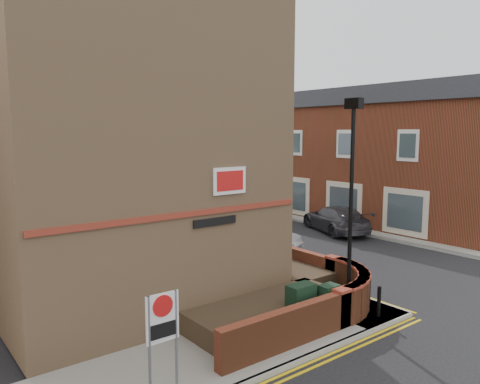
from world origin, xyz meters
name	(u,v)px	position (x,y,z in m)	size (l,w,h in m)	color
ground	(344,344)	(0.00, 0.00, 0.00)	(120.00, 120.00, 0.00)	black
pavement_corner	(199,360)	(-3.50, 1.50, 0.06)	(13.00, 3.00, 0.12)	gray
pavement_main	(140,231)	(2.00, 16.00, 0.06)	(2.00, 32.00, 0.12)	gray
pavement_far	(317,216)	(13.00, 13.00, 0.06)	(4.00, 40.00, 0.12)	gray
kerb_main_near	(156,228)	(3.00, 16.00, 0.06)	(0.15, 32.00, 0.12)	gray
kerb_main_far	(294,220)	(11.00, 13.00, 0.06)	(0.15, 40.00, 0.12)	gray
yellow_lines_main	(160,229)	(3.25, 16.00, 0.01)	(0.28, 32.00, 0.01)	gold
corner_building	(109,109)	(-2.84, 8.00, 6.23)	(8.95, 10.40, 13.60)	tan
garden_wall	(279,315)	(0.00, 2.50, 0.00)	(6.80, 6.00, 1.20)	brown
lamppost	(351,205)	(1.60, 1.20, 3.34)	(0.25, 0.50, 6.30)	black
utility_cabinet_large	(301,306)	(-0.30, 1.30, 0.72)	(0.80, 0.45, 1.20)	black
utility_cabinet_small	(329,304)	(0.50, 1.00, 0.67)	(0.55, 0.40, 1.10)	black
bollard_near	(379,302)	(2.00, 0.40, 0.57)	(0.11, 0.11, 0.90)	black
bollard_far	(369,290)	(2.60, 1.20, 0.57)	(0.11, 0.11, 0.90)	black
zone_sign	(163,326)	(-5.00, 0.50, 1.64)	(0.72, 0.07, 2.20)	slate
far_terrace	(291,152)	(14.50, 17.00, 4.04)	(5.40, 30.40, 8.00)	brown
far_terrace_cream	(154,146)	(14.50, 38.00, 4.05)	(5.40, 12.40, 8.00)	beige
tree_near	(154,147)	(2.00, 14.05, 4.70)	(3.64, 3.65, 6.70)	#382B1E
tree_mid	(95,136)	(2.00, 22.05, 5.20)	(4.03, 4.03, 7.42)	#382B1E
tree_far	(57,139)	(2.00, 30.05, 4.91)	(3.81, 3.81, 7.00)	#382B1E
traffic_light_assembly	(86,171)	(2.40, 25.00, 2.78)	(0.20, 0.16, 4.20)	black
silver_car_near	(260,237)	(4.64, 8.81, 0.63)	(1.34, 3.84, 1.26)	#9A9AA1
red_car_main	(158,215)	(3.60, 16.81, 0.65)	(2.16, 4.69, 1.30)	#9F2F11
grey_car_far	(335,219)	(10.50, 9.31, 0.73)	(2.04, 5.02, 1.46)	#36343A
silver_car_far	(259,207)	(9.75, 14.90, 0.74)	(1.74, 4.31, 1.47)	#AEAFB6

